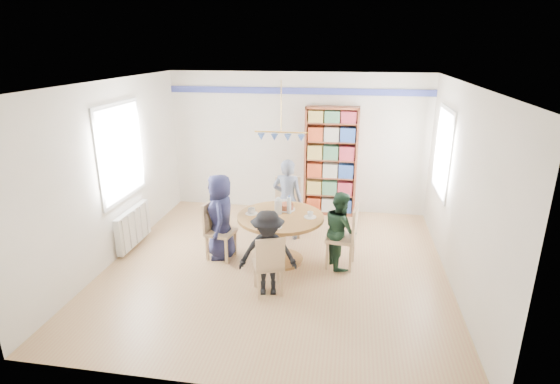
% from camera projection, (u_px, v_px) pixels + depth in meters
% --- Properties ---
extents(ground, '(5.00, 5.00, 0.00)m').
position_uv_depth(ground, '(276.00, 266.00, 6.59)').
color(ground, tan).
extents(room_shell, '(5.00, 5.00, 5.00)m').
position_uv_depth(room_shell, '(269.00, 146.00, 6.91)').
color(room_shell, white).
rests_on(room_shell, ground).
extents(radiator, '(0.12, 1.00, 0.60)m').
position_uv_depth(radiator, '(133.00, 227.00, 7.13)').
color(radiator, silver).
rests_on(radiator, ground).
extents(dining_table, '(1.30, 1.30, 0.75)m').
position_uv_depth(dining_table, '(281.00, 227.00, 6.59)').
color(dining_table, olive).
rests_on(dining_table, ground).
extents(chair_left, '(0.47, 0.47, 0.91)m').
position_uv_depth(chair_left, '(216.00, 227.00, 6.73)').
color(chair_left, tan).
rests_on(chair_left, ground).
extents(chair_right, '(0.47, 0.47, 0.96)m').
position_uv_depth(chair_right, '(347.00, 234.00, 6.43)').
color(chair_right, tan).
rests_on(chair_right, ground).
extents(chair_far, '(0.51, 0.51, 1.00)m').
position_uv_depth(chair_far, '(288.00, 203.00, 7.60)').
color(chair_far, tan).
rests_on(chair_far, ground).
extents(chair_near, '(0.49, 0.49, 0.86)m').
position_uv_depth(chair_near, '(269.00, 263.00, 5.71)').
color(chair_near, tan).
rests_on(chair_near, ground).
extents(person_left, '(0.58, 0.74, 1.34)m').
position_uv_depth(person_left, '(221.00, 217.00, 6.70)').
color(person_left, '#181935').
rests_on(person_left, ground).
extents(person_right, '(0.61, 0.68, 1.16)m').
position_uv_depth(person_right, '(340.00, 230.00, 6.45)').
color(person_right, '#1A3523').
rests_on(person_right, ground).
extents(person_far, '(0.55, 0.39, 1.40)m').
position_uv_depth(person_far, '(287.00, 199.00, 7.36)').
color(person_far, gray).
rests_on(person_far, ground).
extents(person_near, '(0.83, 0.56, 1.18)m').
position_uv_depth(person_near, '(268.00, 253.00, 5.70)').
color(person_near, black).
rests_on(person_near, ground).
extents(bookshelf, '(1.00, 0.30, 2.10)m').
position_uv_depth(bookshelf, '(331.00, 163.00, 8.35)').
color(bookshelf, brown).
rests_on(bookshelf, ground).
extents(tableware, '(1.07, 1.07, 0.28)m').
position_uv_depth(tableware, '(279.00, 211.00, 6.53)').
color(tableware, white).
rests_on(tableware, dining_table).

